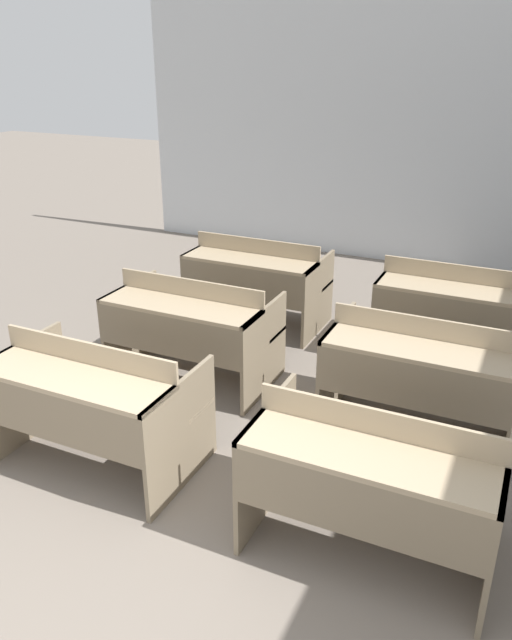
{
  "coord_description": "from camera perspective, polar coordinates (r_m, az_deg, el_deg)",
  "views": [
    {
      "loc": [
        1.65,
        -1.25,
        2.46
      ],
      "look_at": [
        -0.02,
        2.33,
        0.76
      ],
      "focal_mm": 35.0,
      "sensor_mm": 36.0,
      "label": 1
    }
  ],
  "objects": [
    {
      "name": "bench_second_left",
      "position": [
        4.94,
        -5.92,
        -0.55
      ],
      "size": [
        1.25,
        0.79,
        0.86
      ],
      "color": "#7B6C55",
      "rests_on": "ground_plane"
    },
    {
      "name": "bench_front_right",
      "position": [
        3.33,
        10.66,
        -13.87
      ],
      "size": [
        1.25,
        0.79,
        0.86
      ],
      "color": "#7D6D56",
      "rests_on": "ground_plane"
    },
    {
      "name": "bench_front_left",
      "position": [
        4.04,
        -14.69,
        -7.02
      ],
      "size": [
        1.25,
        0.79,
        0.86
      ],
      "color": "#7E6E57",
      "rests_on": "ground_plane"
    },
    {
      "name": "bench_second_right",
      "position": [
        4.38,
        14.84,
        -4.5
      ],
      "size": [
        1.25,
        0.79,
        0.86
      ],
      "color": "#7F6F58",
      "rests_on": "ground_plane"
    },
    {
      "name": "wall_back",
      "position": [
        7.88,
        13.32,
        16.11
      ],
      "size": [
        6.85,
        0.06,
        3.09
      ],
      "color": "silver",
      "rests_on": "ground_plane"
    },
    {
      "name": "bench_third_right",
      "position": [
        5.49,
        17.72,
        0.95
      ],
      "size": [
        1.25,
        0.79,
        0.86
      ],
      "color": "#7B6C55",
      "rests_on": "ground_plane"
    },
    {
      "name": "bench_third_left",
      "position": [
        5.96,
        0.04,
        3.83
      ],
      "size": [
        1.25,
        0.79,
        0.86
      ],
      "color": "#786952",
      "rests_on": "ground_plane"
    }
  ]
}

